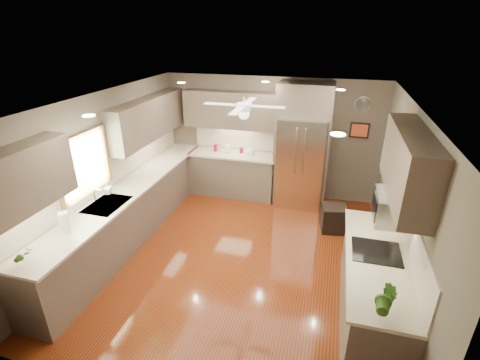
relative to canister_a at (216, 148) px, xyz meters
The scene contains 28 objects.
floor 2.69m from the canister_a, 63.20° to the right, with size 5.00×5.00×0.00m, color #4E180A.
ceiling 2.90m from the canister_a, 63.20° to the right, with size 5.00×5.00×0.00m, color white.
wall_back 1.18m from the canister_a, 13.74° to the left, with size 4.50×4.50×0.00m, color brown.
wall_front 4.86m from the canister_a, 76.62° to the right, with size 4.50×4.50×0.00m, color brown.
wall_left 2.50m from the canister_a, 116.84° to the right, with size 5.00×5.00×0.00m, color brown.
wall_right 4.05m from the canister_a, 33.41° to the right, with size 5.00×5.00×0.00m, color brown.
canister_a is the anchor object (origin of this frame).
canister_b 0.06m from the canister_a, 21.25° to the left, with size 0.10×0.10×0.15m, color silver.
canister_c 0.27m from the canister_a, ahead, with size 0.10×0.10×0.16m, color beige.
canister_d 0.56m from the canister_a, ahead, with size 0.08×0.08×0.11m, color maroon.
soap_bottle 2.62m from the canister_a, 111.05° to the right, with size 0.09×0.09×0.20m, color white.
potted_plant_left 4.29m from the canister_a, 101.07° to the right, with size 0.14×0.10×0.27m, color #2B5518.
potted_plant_right 4.97m from the canister_a, 52.59° to the right, with size 0.19×0.16×0.35m, color #2B5518.
bowl 0.76m from the canister_a, ahead, with size 0.22×0.22×0.05m, color beige.
left_run 2.30m from the canister_a, 111.81° to the right, with size 0.65×4.70×1.45m.
back_run 0.67m from the canister_a, ahead, with size 1.85×0.65×1.45m.
uppers 1.78m from the canister_a, 75.82° to the right, with size 4.50×4.70×0.95m.
window 2.98m from the canister_a, 111.91° to the right, with size 0.05×1.12×0.92m.
sink 2.84m from the canister_a, 106.51° to the right, with size 0.50×0.70×0.32m.
refrigerator 1.83m from the canister_a, ahead, with size 1.06×0.75×2.45m.
right_run 4.33m from the canister_a, 44.73° to the right, with size 0.70×2.20×1.45m.
microwave 4.22m from the canister_a, 41.38° to the right, with size 0.43×0.55×0.34m.
ceiling_fan 2.59m from the canister_a, 59.73° to the right, with size 1.18×1.18×0.32m.
recessed_lights 2.58m from the canister_a, 59.30° to the right, with size 2.84×3.14×0.01m.
wall_clock 3.06m from the canister_a, ahead, with size 0.30×0.03×0.30m.
framed_print 2.93m from the canister_a, ahead, with size 0.36×0.03×0.30m.
stool 2.85m from the canister_a, 21.09° to the right, with size 0.49×0.49×0.49m.
paper_towel 3.63m from the canister_a, 103.53° to the right, with size 0.13×0.13×0.31m.
Camera 1 is at (1.25, -4.45, 3.43)m, focal length 26.00 mm.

